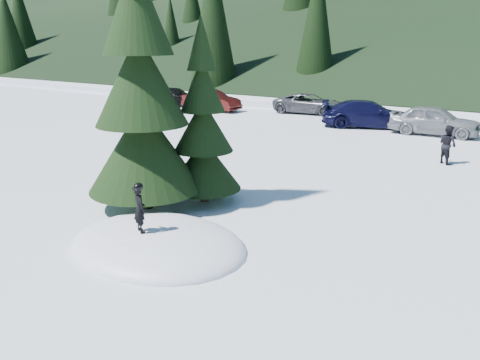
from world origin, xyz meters
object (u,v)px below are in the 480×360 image
Objects in this scene: car_1 at (211,100)px; car_3 at (368,114)px; car_0 at (174,96)px; spruce_tall at (141,92)px; child_skier at (140,209)px; adult_0 at (447,145)px; car_2 at (309,104)px; spruce_short at (203,132)px; car_4 at (435,120)px.

car_3 is (11.48, -0.27, 0.03)m from car_1.
car_0 is 0.83× the size of car_3.
spruce_tall is 16.92m from car_3.
car_0 is (-17.02, 19.50, -0.29)m from child_skier.
adult_0 is 0.32× the size of car_2.
spruce_short is 1.13× the size of car_2.
spruce_short reaches higher than adult_0.
car_1 is (-13.17, 19.17, -0.31)m from child_skier.
car_1 is (-11.09, 16.99, -2.61)m from spruce_tall.
adult_0 is 0.36× the size of car_0.
child_skier is 18.72m from car_4.
car_4 is at bearing -36.08° from adult_0.
spruce_short reaches higher than child_skier.
spruce_tall is at bearing -175.21° from car_2.
car_2 is at bearing -49.13° from child_skier.
car_0 is 3.86m from car_1.
car_1 is 11.49m from car_3.
adult_0 is at bearing -166.79° from car_4.
spruce_tall reaches higher than child_skier.
car_1 is at bearing 123.15° from spruce_tall.
car_4 reaches higher than car_3.
car_4 is (3.02, 15.03, -1.35)m from spruce_short.
spruce_short is 15.39m from car_3.
car_1 is at bearing -117.10° from car_0.
car_3 is at bearing 88.66° from spruce_tall.
spruce_tall is 5.63× the size of adult_0.
child_skier is at bearing -73.28° from spruce_short.
car_2 is at bearing 65.60° from car_4.
adult_0 is (3.85, 12.60, -0.25)m from child_skier.
adult_0 is at bearing 60.38° from spruce_tall.
car_1 is 0.97× the size of car_4.
car_0 is at bearing 135.04° from spruce_short.
car_0 is (-15.94, 15.92, -1.37)m from spruce_short.
car_1 is 6.82m from car_2.
car_4 is at bearing -117.89° from car_3.
spruce_tall is 2.01× the size of car_0.
car_3 is at bearing -114.43° from car_0.
spruce_short reaches higher than car_4.
child_skier reaches higher than adult_0.
child_skier is 25.89m from car_0.
spruce_tall is 1.60× the size of spruce_short.
spruce_tall is 3.79m from child_skier.
adult_0 is 6.30m from car_4.
child_skier is 22.92m from car_2.
child_skier is at bearing -46.47° from spruce_tall.
car_4 is (4.02, 16.43, -2.56)m from spruce_tall.
adult_0 is 21.97m from car_0.
spruce_short is 3.90m from child_skier.
child_skier is 13.18m from adult_0.
spruce_short is at bearing 158.92° from car_3.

